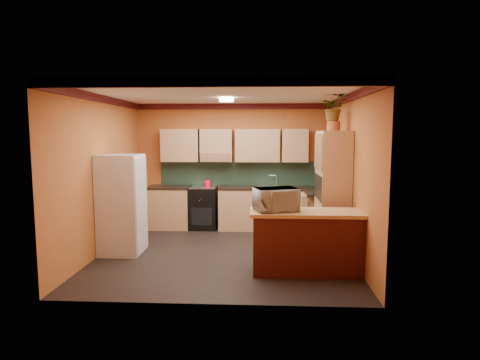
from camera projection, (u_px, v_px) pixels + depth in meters
name	position (u px, v px, depth m)	size (l,w,h in m)	color
room_shell	(226.00, 132.00, 6.97)	(4.24, 4.24, 2.72)	black
base_cabinets_back	(232.00, 209.00, 8.67)	(3.65, 0.60, 0.88)	tan
countertop_back	(232.00, 188.00, 8.61)	(3.65, 0.62, 0.04)	black
stove	(204.00, 208.00, 8.70)	(0.58, 0.58, 0.91)	black
kettle	(208.00, 183.00, 8.58)	(0.17, 0.17, 0.18)	red
sink	(268.00, 186.00, 8.57)	(0.48, 0.40, 0.03)	silver
base_cabinets_right	(320.00, 216.00, 7.86)	(0.60, 0.80, 0.88)	tan
countertop_right	(321.00, 193.00, 7.81)	(0.62, 0.80, 0.04)	black
fridge	(121.00, 204.00, 6.84)	(0.68, 0.66, 1.70)	silver
pantry	(332.00, 193.00, 6.84)	(0.48, 0.90, 2.10)	tan
fern_pot	(333.00, 126.00, 6.76)	(0.22, 0.22, 0.16)	#A85228
fern	(334.00, 108.00, 6.73)	(0.41, 0.35, 0.45)	tan
breakfast_bar	(315.00, 244.00, 5.90)	(1.80, 0.55, 0.88)	#44140F
bar_top	(315.00, 213.00, 5.84)	(1.90, 0.65, 0.05)	tan
microwave	(276.00, 199.00, 5.85)	(0.60, 0.41, 0.33)	silver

